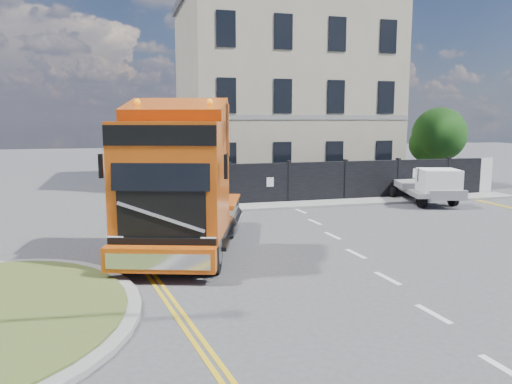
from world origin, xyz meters
name	(u,v)px	position (x,y,z in m)	size (l,w,h in m)	color
ground	(260,257)	(0.00, 0.00, 0.00)	(120.00, 120.00, 0.00)	#424244
hoarding_fence	(337,181)	(6.55, 9.00, 1.00)	(18.80, 0.25, 2.00)	black
georgian_building	(281,92)	(6.00, 16.50, 5.77)	(12.30, 10.30, 12.80)	#B6AC91
tree	(437,137)	(14.38, 12.10, 3.05)	(3.20, 3.20, 4.80)	#382619
pavement_far	(334,203)	(6.00, 8.10, 0.06)	(20.00, 1.60, 0.12)	gray
truck	(179,189)	(-2.30, 0.78, 2.05)	(5.04, 8.12, 4.57)	black
flatbed_pickup	(432,185)	(10.41, 6.62, 0.96)	(2.82, 4.66, 1.79)	gray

